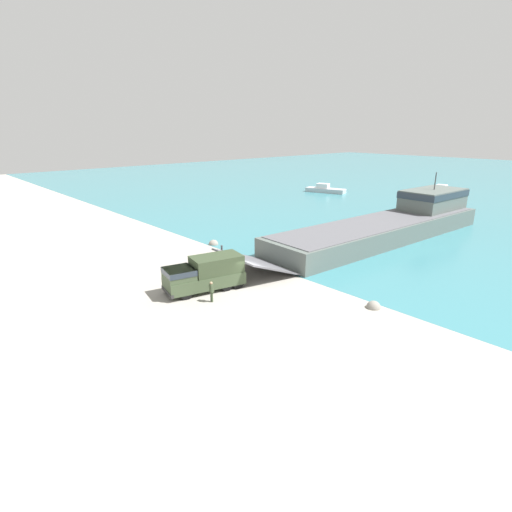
{
  "coord_description": "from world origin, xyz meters",
  "views": [
    {
      "loc": [
        24.56,
        -21.85,
        13.45
      ],
      "look_at": [
        -1.73,
        2.1,
        2.08
      ],
      "focal_mm": 28.0,
      "sensor_mm": 36.0,
      "label": 1
    }
  ],
  "objects_px": {
    "moored_boat_a": "(443,189)",
    "moored_boat_b": "(325,189)",
    "landing_craft": "(394,222)",
    "mooring_bollard": "(222,248)",
    "soldier_on_ramp": "(211,290)",
    "military_truck": "(205,274)"
  },
  "relations": [
    {
      "from": "moored_boat_a",
      "to": "mooring_bollard",
      "type": "distance_m",
      "value": 65.7
    },
    {
      "from": "soldier_on_ramp",
      "to": "mooring_bollard",
      "type": "height_order",
      "value": "soldier_on_ramp"
    },
    {
      "from": "soldier_on_ramp",
      "to": "landing_craft",
      "type": "bearing_deg",
      "value": 10.21
    },
    {
      "from": "military_truck",
      "to": "moored_boat_a",
      "type": "height_order",
      "value": "military_truck"
    },
    {
      "from": "military_truck",
      "to": "mooring_bollard",
      "type": "relative_size",
      "value": 8.45
    },
    {
      "from": "moored_boat_b",
      "to": "mooring_bollard",
      "type": "height_order",
      "value": "moored_boat_b"
    },
    {
      "from": "moored_boat_a",
      "to": "mooring_bollard",
      "type": "height_order",
      "value": "moored_boat_a"
    },
    {
      "from": "landing_craft",
      "to": "mooring_bollard",
      "type": "bearing_deg",
      "value": -110.01
    },
    {
      "from": "military_truck",
      "to": "mooring_bollard",
      "type": "xyz_separation_m",
      "value": [
        -7.87,
        7.87,
        -1.05
      ]
    },
    {
      "from": "soldier_on_ramp",
      "to": "moored_boat_b",
      "type": "relative_size",
      "value": 0.19
    },
    {
      "from": "soldier_on_ramp",
      "to": "moored_boat_b",
      "type": "xyz_separation_m",
      "value": [
        -30.61,
        53.45,
        -0.37
      ]
    },
    {
      "from": "soldier_on_ramp",
      "to": "moored_boat_a",
      "type": "bearing_deg",
      "value": 18.67
    },
    {
      "from": "landing_craft",
      "to": "mooring_bollard",
      "type": "relative_size",
      "value": 47.95
    },
    {
      "from": "soldier_on_ramp",
      "to": "moored_boat_a",
      "type": "distance_m",
      "value": 75.81
    },
    {
      "from": "landing_craft",
      "to": "mooring_bollard",
      "type": "height_order",
      "value": "landing_craft"
    },
    {
      "from": "moored_boat_b",
      "to": "soldier_on_ramp",
      "type": "bearing_deg",
      "value": 12.25
    },
    {
      "from": "landing_craft",
      "to": "soldier_on_ramp",
      "type": "relative_size",
      "value": 23.71
    },
    {
      "from": "moored_boat_a",
      "to": "moored_boat_b",
      "type": "distance_m",
      "value": 27.03
    },
    {
      "from": "soldier_on_ramp",
      "to": "moored_boat_a",
      "type": "xyz_separation_m",
      "value": [
        -13.72,
        74.55,
        -0.53
      ]
    },
    {
      "from": "moored_boat_a",
      "to": "moored_boat_b",
      "type": "height_order",
      "value": "moored_boat_b"
    },
    {
      "from": "moored_boat_a",
      "to": "soldier_on_ramp",
      "type": "bearing_deg",
      "value": 6.05
    },
    {
      "from": "moored_boat_a",
      "to": "mooring_bollard",
      "type": "xyz_separation_m",
      "value": [
        3.46,
        -65.6,
        -0.01
      ]
    }
  ]
}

